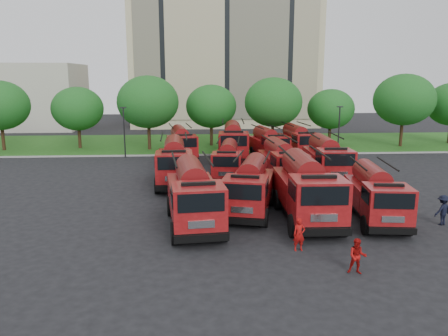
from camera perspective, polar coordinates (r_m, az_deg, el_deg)
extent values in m
plane|color=black|center=(28.32, 2.02, -4.74)|extent=(140.00, 140.00, 0.00)
cube|color=#1C4913|center=(53.68, -0.65, 3.27)|extent=(70.00, 16.00, 0.12)
cube|color=gray|center=(45.69, -0.14, 1.76)|extent=(70.00, 0.30, 0.14)
cube|color=#C4B992|center=(75.28, 0.02, 15.23)|extent=(30.00, 14.00, 25.00)
cube|color=black|center=(68.21, 0.41, 15.58)|extent=(28.00, 0.15, 22.00)
cube|color=#AFAA9B|center=(76.15, -24.86, 8.47)|extent=(18.00, 12.00, 10.00)
cylinder|color=#382314|center=(53.87, -26.88, 3.36)|extent=(0.36, 0.36, 2.62)
ellipsoid|color=#164D17|center=(53.53, -27.25, 7.29)|extent=(6.30, 6.30, 5.36)
cylinder|color=#382314|center=(52.21, -18.34, 3.68)|extent=(0.36, 0.36, 2.38)
ellipsoid|color=#164D17|center=(51.87, -18.58, 7.36)|extent=(5.71, 5.71, 4.86)
cylinder|color=#382314|center=(49.25, -9.74, 3.90)|extent=(0.36, 0.36, 2.80)
ellipsoid|color=#164D17|center=(48.87, -9.91, 8.50)|extent=(6.72, 6.72, 5.71)
cylinder|color=#382314|center=(51.49, -1.66, 4.21)|extent=(0.36, 0.36, 2.45)
ellipsoid|color=#164D17|center=(51.15, -1.68, 8.06)|extent=(5.88, 5.88, 5.00)
cylinder|color=#382314|center=(50.71, 6.35, 4.18)|extent=(0.36, 0.36, 2.73)
ellipsoid|color=#164D17|center=(50.34, 6.45, 8.54)|extent=(6.55, 6.55, 5.57)
cylinder|color=#382314|center=(53.34, 13.61, 4.05)|extent=(0.36, 0.36, 2.27)
ellipsoid|color=#164D17|center=(53.01, 13.78, 7.50)|extent=(5.46, 5.46, 4.64)
cylinder|color=#382314|center=(54.83, 22.12, 4.03)|extent=(0.36, 0.36, 2.87)
ellipsoid|color=#164D17|center=(54.48, 22.46, 8.26)|extent=(6.89, 6.89, 5.85)
cylinder|color=black|center=(45.16, -12.90, 4.46)|extent=(0.14, 0.14, 5.00)
cube|color=black|center=(44.91, -13.05, 7.69)|extent=(0.60, 0.25, 0.12)
cylinder|color=black|center=(46.91, 14.76, 4.64)|extent=(0.14, 0.14, 5.00)
cube|color=black|center=(46.67, 14.92, 7.74)|extent=(0.60, 0.25, 0.12)
cube|color=black|center=(24.35, -3.96, -5.88)|extent=(3.18, 7.57, 0.32)
cube|color=black|center=(20.86, -2.93, -9.11)|extent=(2.64, 0.54, 0.37)
cube|color=maroon|center=(21.60, -3.34, -4.91)|extent=(2.80, 2.57, 2.05)
cube|color=black|center=(20.34, -2.99, -4.58)|extent=(2.20, 0.28, 0.89)
cube|color=maroon|center=(25.22, -4.25, -3.26)|extent=(3.07, 5.08, 1.37)
cylinder|color=#620E0F|center=(24.95, -4.29, -0.79)|extent=(2.03, 4.56, 1.58)
cylinder|color=black|center=(21.72, -6.44, -8.45)|extent=(0.49, 1.19, 1.16)
cylinder|color=black|center=(21.96, -0.07, -8.14)|extent=(0.49, 1.19, 1.16)
cylinder|color=black|center=(26.11, -7.03, -4.95)|extent=(0.49, 1.19, 1.16)
cylinder|color=black|center=(26.31, -1.74, -4.73)|extent=(0.49, 1.19, 1.16)
cube|color=black|center=(26.55, 3.42, -4.47)|extent=(3.83, 7.17, 0.29)
cube|color=black|center=(23.29, 2.35, -6.94)|extent=(2.42, 0.83, 0.34)
cube|color=maroon|center=(24.02, 2.75, -3.50)|extent=(2.84, 2.66, 1.90)
cube|color=black|center=(22.86, 2.39, -3.16)|extent=(2.00, 0.54, 0.83)
cube|color=maroon|center=(27.38, 3.72, -2.28)|extent=(3.41, 4.93, 1.27)
cylinder|color=#620E0F|center=(27.14, 3.75, -0.15)|extent=(2.41, 4.33, 1.46)
cylinder|color=black|center=(24.35, 0.03, -6.21)|extent=(0.59, 1.12, 1.07)
cylinder|color=black|center=(24.06, 5.32, -6.49)|extent=(0.59, 1.12, 1.07)
cylinder|color=black|center=(28.40, 1.61, -3.56)|extent=(0.59, 1.12, 1.07)
cylinder|color=black|center=(28.15, 6.13, -3.77)|extent=(0.59, 1.12, 1.07)
cube|color=black|center=(25.67, 10.59, -5.03)|extent=(2.70, 7.81, 0.33)
cube|color=black|center=(22.07, 12.87, -8.11)|extent=(2.78, 0.33, 0.39)
cube|color=maroon|center=(22.84, 12.19, -3.96)|extent=(2.76, 2.49, 2.16)
cube|color=black|center=(21.56, 13.07, -3.58)|extent=(2.33, 0.10, 0.94)
cube|color=maroon|center=(26.58, 10.08, -2.44)|extent=(2.81, 5.15, 1.44)
cylinder|color=#620E0F|center=(26.31, 10.17, 0.04)|extent=(1.75, 4.69, 1.66)
cylinder|color=black|center=(22.76, 9.05, -7.48)|extent=(0.41, 1.23, 1.22)
cylinder|color=black|center=(23.39, 15.23, -7.22)|extent=(0.41, 1.23, 1.22)
cylinder|color=black|center=(27.33, 7.04, -4.11)|extent=(0.41, 1.23, 1.22)
cylinder|color=black|center=(27.86, 12.23, -3.99)|extent=(0.41, 1.23, 1.22)
cube|color=black|center=(26.51, 19.03, -5.20)|extent=(2.96, 6.77, 0.28)
cube|color=black|center=(23.50, 21.13, -7.65)|extent=(2.35, 0.53, 0.33)
cube|color=maroon|center=(24.16, 20.57, -4.35)|extent=(2.53, 2.33, 1.82)
cube|color=black|center=(23.09, 21.39, -4.07)|extent=(1.95, 0.29, 0.80)
cube|color=maroon|center=(27.27, 18.58, -3.07)|extent=(2.82, 4.56, 1.22)
cylinder|color=#620E0F|center=(27.04, 18.72, -1.03)|extent=(1.89, 4.07, 1.40)
cylinder|color=black|center=(24.03, 18.03, -7.12)|extent=(0.45, 1.06, 1.03)
cylinder|color=black|center=(24.65, 22.91, -7.01)|extent=(0.45, 1.06, 1.03)
cylinder|color=black|center=(27.85, 15.98, -4.39)|extent=(0.45, 1.06, 1.03)
cylinder|color=black|center=(28.39, 20.24, -4.37)|extent=(0.45, 1.06, 1.03)
cube|color=black|center=(33.62, -6.46, -0.94)|extent=(2.74, 7.45, 0.32)
cube|color=black|center=(30.01, -6.49, -2.60)|extent=(2.63, 0.38, 0.37)
cube|color=maroon|center=(30.91, -6.53, 0.17)|extent=(2.67, 2.42, 2.05)
cube|color=black|center=(29.66, -6.56, 0.60)|extent=(2.21, 0.15, 0.89)
cube|color=maroon|center=(34.58, -6.48, 0.84)|extent=(2.78, 4.94, 1.37)
cylinder|color=#620E0F|center=(34.39, -6.52, 2.67)|extent=(1.77, 4.48, 1.58)
cylinder|color=black|center=(31.03, -8.71, -2.28)|extent=(0.42, 1.17, 1.16)
cylinder|color=black|center=(31.00, -4.24, -2.19)|extent=(0.42, 1.17, 1.16)
cylinder|color=black|center=(35.52, -8.39, -0.47)|extent=(0.42, 1.17, 1.16)
cylinder|color=black|center=(35.50, -4.49, -0.38)|extent=(0.42, 1.17, 1.16)
cube|color=black|center=(35.17, 0.52, -0.46)|extent=(2.82, 6.49, 0.27)
cube|color=black|center=(32.07, 0.23, -1.75)|extent=(2.26, 0.50, 0.31)
cube|color=maroon|center=(32.85, 0.33, 0.46)|extent=(2.43, 2.23, 1.75)
cube|color=black|center=(31.79, 0.23, 0.82)|extent=(1.88, 0.28, 0.76)
cube|color=maroon|center=(35.99, 0.61, 1.00)|extent=(2.69, 4.37, 1.17)
cylinder|color=#620E0F|center=(35.82, 0.61, 2.50)|extent=(1.80, 3.91, 1.35)
cylinder|color=black|center=(32.99, -1.48, -1.45)|extent=(0.43, 1.02, 0.99)
cylinder|color=black|center=(32.87, 2.11, -1.50)|extent=(0.43, 1.02, 0.99)
cylinder|color=black|center=(36.83, -0.95, -0.03)|extent=(0.43, 1.02, 0.99)
cylinder|color=black|center=(36.73, 2.27, -0.08)|extent=(0.43, 1.02, 0.99)
cube|color=black|center=(33.98, 7.48, -0.89)|extent=(2.69, 7.07, 0.30)
cube|color=black|center=(30.68, 9.10, -2.42)|extent=(2.49, 0.40, 0.35)
cube|color=maroon|center=(31.49, 8.61, 0.14)|extent=(2.56, 2.32, 1.94)
cube|color=black|center=(30.36, 9.19, 0.54)|extent=(2.08, 0.17, 0.84)
cube|color=maroon|center=(34.85, 7.07, 0.77)|extent=(2.70, 4.70, 1.29)
cylinder|color=#620E0F|center=(34.66, 7.12, 2.49)|extent=(1.73, 4.25, 1.49)
cylinder|color=black|center=(31.29, 6.62, -2.16)|extent=(0.41, 1.11, 1.09)
cylinder|color=black|center=(31.90, 10.61, -2.02)|extent=(0.41, 1.11, 1.09)
cylinder|color=black|center=(35.44, 4.98, -0.47)|extent=(0.41, 1.11, 1.09)
cylinder|color=black|center=(35.97, 8.54, -0.37)|extent=(0.41, 1.11, 1.09)
cube|color=black|center=(35.79, 13.18, -0.42)|extent=(2.64, 7.27, 0.31)
cube|color=black|center=(32.38, 14.77, -1.88)|extent=(2.58, 0.36, 0.36)
cube|color=maroon|center=(33.23, 14.32, 0.63)|extent=(2.60, 2.35, 2.00)
cube|color=black|center=(32.06, 14.91, 1.03)|extent=(2.16, 0.13, 0.87)
cube|color=maroon|center=(36.71, 12.81, 1.21)|extent=(2.70, 4.82, 1.33)
cylinder|color=#620E0F|center=(36.53, 12.89, 2.89)|extent=(1.71, 4.37, 1.54)
cylinder|color=black|center=(33.00, 12.33, -1.59)|extent=(0.40, 1.14, 1.13)
cylinder|color=black|center=(33.64, 16.24, -1.54)|extent=(0.40, 1.14, 1.13)
cylinder|color=black|center=(37.30, 10.72, 0.02)|extent=(0.40, 1.14, 1.13)
cylinder|color=black|center=(37.87, 14.22, 0.04)|extent=(0.40, 1.14, 1.13)
cube|color=black|center=(43.48, -5.57, 1.94)|extent=(3.24, 7.10, 0.29)
cube|color=black|center=(40.10, -4.99, 1.04)|extent=(2.45, 0.60, 0.34)
cube|color=maroon|center=(41.00, -5.22, 2.91)|extent=(2.69, 2.48, 1.91)
cube|color=black|center=(39.86, -5.04, 3.29)|extent=(2.04, 0.35, 0.83)
cube|color=maroon|center=(44.41, -5.75, 3.17)|extent=(3.03, 4.80, 1.27)
cylinder|color=#620E0F|center=(44.27, -5.77, 4.50)|extent=(2.06, 4.28, 1.47)
cylinder|color=black|center=(40.90, -6.72, 1.15)|extent=(0.50, 1.11, 1.08)
cylinder|color=black|center=(41.16, -3.60, 1.28)|extent=(0.50, 1.11, 1.08)
cylinder|color=black|center=(45.12, -7.24, 2.14)|extent=(0.50, 1.11, 1.08)
cylinder|color=black|center=(45.36, -4.41, 2.25)|extent=(0.50, 1.11, 1.08)
cube|color=black|center=(42.99, 1.18, 2.00)|extent=(3.04, 7.94, 0.33)
cube|color=black|center=(39.11, 1.29, 0.93)|extent=(2.79, 0.45, 0.39)
cube|color=maroon|center=(40.15, 1.26, 3.11)|extent=(2.87, 2.61, 2.17)
cube|color=black|center=(38.84, 1.30, 3.56)|extent=(2.34, 0.20, 0.95)
cube|color=maroon|center=(44.05, 1.15, 3.42)|extent=(3.04, 5.28, 1.45)
cylinder|color=#620E0F|center=(43.89, 1.16, 4.94)|extent=(1.96, 4.77, 1.67)
cylinder|color=black|center=(40.15, -0.57, 1.14)|extent=(0.47, 1.25, 1.22)
cylinder|color=black|center=(40.21, 3.08, 1.14)|extent=(0.47, 1.25, 1.22)
cylinder|color=black|center=(44.97, -0.50, 2.30)|extent=(0.47, 1.25, 1.22)
cylinder|color=black|center=(45.02, 2.76, 2.30)|extent=(0.47, 1.25, 1.22)
cube|color=black|center=(43.75, 5.76, 1.97)|extent=(3.20, 6.85, 0.28)
cube|color=black|center=(40.66, 7.25, 1.11)|extent=(2.36, 0.61, 0.33)
cube|color=maroon|center=(41.47, 6.78, 2.88)|extent=(2.61, 2.42, 1.84)
cube|color=black|center=(40.43, 7.29, 3.25)|extent=(1.96, 0.36, 0.80)
cube|color=maroon|center=(44.60, 5.36, 3.15)|extent=(2.97, 4.65, 1.22)
cylinder|color=#620E0F|center=(44.46, 5.38, 4.42)|extent=(2.03, 4.13, 1.41)
cylinder|color=black|center=(41.15, 5.40, 1.21)|extent=(0.49, 1.08, 1.04)
cylinder|color=black|center=(41.87, 8.22, 1.33)|extent=(0.49, 1.08, 1.04)
cylinder|color=black|center=(45.04, 3.77, 2.17)|extent=(0.49, 1.08, 1.04)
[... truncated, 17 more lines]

